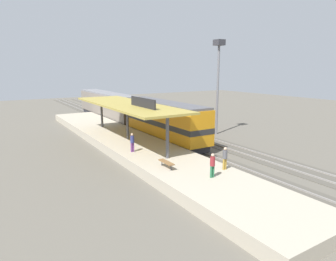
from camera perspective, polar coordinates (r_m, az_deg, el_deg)
name	(u,v)px	position (r m, az deg, el deg)	size (l,w,h in m)	color
ground_plane	(179,140)	(35.15, 2.21, -1.78)	(120.00, 120.00, 0.00)	#5B564C
track_near	(165,142)	(34.10, -0.58, -2.14)	(3.20, 110.00, 0.16)	#4E4941
track_far	(197,137)	(36.62, 5.59, -1.22)	(3.20, 110.00, 0.16)	#4E4941
platform	(128,143)	(31.93, -7.67, -2.44)	(6.00, 44.00, 0.90)	#A89E89
station_canopy	(127,105)	(31.10, -7.80, 4.83)	(5.20, 18.00, 4.70)	#47474C
platform_bench	(166,162)	(22.43, -0.33, -6.14)	(0.44, 1.70, 0.50)	#333338
locomotive	(164,121)	(33.87, -0.86, 1.88)	(2.93, 14.43, 4.44)	#28282D
passenger_carriage_single	(108,105)	(50.03, -11.55, 4.76)	(2.90, 20.00, 4.24)	#28282D
freight_car	(166,114)	(42.28, -0.45, 3.27)	(2.80, 12.00, 3.54)	#28282D
light_mast	(218,67)	(37.83, 9.65, 11.87)	(1.10, 1.10, 11.70)	slate
person_waiting	(212,164)	(20.62, 8.54, -6.41)	(0.34, 0.34, 1.71)	#23603D
person_walking	(132,142)	(26.76, -6.88, -2.12)	(0.34, 0.34, 1.71)	#663375
person_boarding	(225,157)	(22.36, 10.88, -5.05)	(0.34, 0.34, 1.71)	olive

